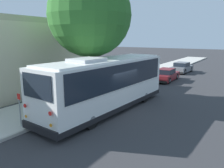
# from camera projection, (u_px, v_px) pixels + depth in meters

# --- Properties ---
(ground_plane) EXTENTS (160.00, 160.00, 0.00)m
(ground_plane) POSITION_uv_depth(u_px,v_px,m) (113.00, 111.00, 13.37)
(ground_plane) COLOR #333335
(sidewalk_slab) EXTENTS (80.00, 3.81, 0.15)m
(sidewalk_slab) POSITION_uv_depth(u_px,v_px,m) (68.00, 100.00, 15.37)
(sidewalk_slab) COLOR beige
(sidewalk_slab) RESTS_ON ground
(curb_strip) EXTENTS (80.00, 0.14, 0.15)m
(curb_strip) POSITION_uv_depth(u_px,v_px,m) (90.00, 105.00, 14.31)
(curb_strip) COLOR #AAA69D
(curb_strip) RESTS_ON ground
(shuttle_bus) EXTENTS (10.01, 2.98, 3.32)m
(shuttle_bus) POSITION_uv_depth(u_px,v_px,m) (107.00, 82.00, 13.13)
(shuttle_bus) COLOR white
(shuttle_bus) RESTS_ON ground
(parked_sedan_maroon) EXTENTS (4.36, 1.76, 1.27)m
(parked_sedan_maroon) POSITION_uv_depth(u_px,v_px,m) (166.00, 75.00, 22.47)
(parked_sedan_maroon) COLOR maroon
(parked_sedan_maroon) RESTS_ON ground
(parked_sedan_gray) EXTENTS (4.27, 1.97, 1.31)m
(parked_sedan_gray) POSITION_uv_depth(u_px,v_px,m) (182.00, 68.00, 27.80)
(parked_sedan_gray) COLOR slate
(parked_sedan_gray) RESTS_ON ground
(street_tree) EXTENTS (5.51, 5.51, 9.26)m
(street_tree) POSITION_uv_depth(u_px,v_px,m) (91.00, 9.00, 14.37)
(street_tree) COLOR brown
(street_tree) RESTS_ON sidewalk_slab
(sign_post_near) EXTENTS (0.06, 0.22, 1.64)m
(sign_post_near) POSITION_uv_depth(u_px,v_px,m) (20.00, 110.00, 10.46)
(sign_post_near) COLOR gray
(sign_post_near) RESTS_ON sidewalk_slab
(sign_post_far) EXTENTS (0.06, 0.06, 1.16)m
(sign_post_far) POSITION_uv_depth(u_px,v_px,m) (52.00, 105.00, 12.14)
(sign_post_far) COLOR gray
(sign_post_far) RESTS_ON sidewalk_slab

